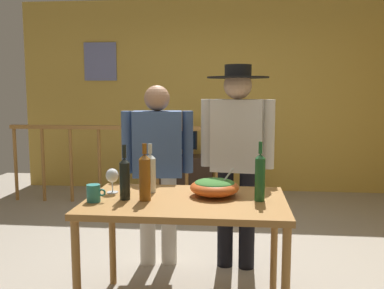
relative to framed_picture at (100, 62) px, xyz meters
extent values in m
plane|color=#9E9384|center=(1.67, -2.80, -1.88)|extent=(7.43, 7.43, 0.00)
cube|color=gold|center=(1.67, 0.06, -0.50)|extent=(5.67, 0.10, 2.75)
cube|color=#727AB2|center=(0.00, 0.00, 0.00)|extent=(0.48, 0.03, 0.55)
cylinder|color=#9E6B33|center=(-0.92, -0.88, -1.40)|extent=(0.04, 0.04, 0.96)
cylinder|color=#9E6B33|center=(-0.53, -0.88, -1.40)|extent=(0.04, 0.04, 0.96)
cylinder|color=#9E6B33|center=(-0.15, -0.88, -1.40)|extent=(0.04, 0.04, 0.96)
cylinder|color=#9E6B33|center=(0.23, -0.88, -1.40)|extent=(0.04, 0.04, 0.96)
cylinder|color=#9E6B33|center=(0.61, -0.88, -1.40)|extent=(0.04, 0.04, 0.96)
cylinder|color=#9E6B33|center=(0.99, -0.88, -1.40)|extent=(0.04, 0.04, 0.96)
cylinder|color=#9E6B33|center=(1.37, -0.88, -1.40)|extent=(0.04, 0.04, 0.96)
cylinder|color=#9E6B33|center=(1.75, -0.88, -1.40)|extent=(0.04, 0.04, 0.96)
cylinder|color=#9E6B33|center=(2.14, -0.88, -1.40)|extent=(0.04, 0.04, 0.96)
cube|color=#9E6B33|center=(0.61, -0.88, -0.89)|extent=(3.13, 0.07, 0.05)
cube|color=#9E6B33|center=(2.14, -0.88, -1.35)|extent=(0.10, 0.10, 1.06)
cube|color=#38281E|center=(1.22, -0.29, -1.61)|extent=(0.90, 0.40, 0.54)
cube|color=black|center=(1.22, -0.29, -1.33)|extent=(0.20, 0.12, 0.02)
cylinder|color=black|center=(1.22, -0.29, -1.28)|extent=(0.03, 0.03, 0.08)
cube|color=black|center=(1.22, -0.32, -1.11)|extent=(0.46, 0.06, 0.26)
cube|color=black|center=(1.22, -0.35, -1.11)|extent=(0.43, 0.01, 0.23)
cube|color=#9E6B33|center=(1.68, -3.57, -1.13)|extent=(1.29, 0.82, 0.04)
cylinder|color=#9E6B33|center=(1.07, -3.94, -1.51)|extent=(0.05, 0.05, 0.73)
cylinder|color=#9E6B33|center=(2.28, -3.94, -1.51)|extent=(0.05, 0.05, 0.73)
cylinder|color=#9E6B33|center=(1.07, -3.20, -1.51)|extent=(0.05, 0.05, 0.73)
cylinder|color=#9E6B33|center=(2.28, -3.20, -1.51)|extent=(0.05, 0.05, 0.73)
ellipsoid|color=#DB5B23|center=(1.85, -3.46, -1.05)|extent=(0.33, 0.33, 0.11)
ellipsoid|color=#38702D|center=(1.85, -3.46, -1.02)|extent=(0.27, 0.27, 0.05)
cylinder|color=silver|center=(1.92, -3.46, -1.00)|extent=(0.12, 0.01, 0.17)
cylinder|color=silver|center=(1.16, -3.45, -1.10)|extent=(0.08, 0.08, 0.01)
cylinder|color=silver|center=(1.16, -3.45, -1.06)|extent=(0.01, 0.01, 0.08)
ellipsoid|color=silver|center=(1.16, -3.45, -0.99)|extent=(0.09, 0.09, 0.10)
cylinder|color=silver|center=(1.41, -3.40, -0.99)|extent=(0.08, 0.08, 0.23)
cone|color=silver|center=(1.41, -3.40, -0.86)|extent=(0.08, 0.08, 0.03)
cylinder|color=silver|center=(1.41, -3.40, -0.81)|extent=(0.03, 0.03, 0.07)
cylinder|color=brown|center=(1.42, -3.62, -0.97)|extent=(0.07, 0.07, 0.27)
cone|color=brown|center=(1.42, -3.62, -0.82)|extent=(0.07, 0.07, 0.03)
cylinder|color=brown|center=(1.42, -3.62, -0.77)|extent=(0.03, 0.03, 0.07)
cylinder|color=black|center=(1.29, -3.61, -0.99)|extent=(0.07, 0.07, 0.24)
cone|color=black|center=(1.29, -3.61, -0.85)|extent=(0.07, 0.07, 0.03)
cylinder|color=black|center=(1.29, -3.61, -0.80)|extent=(0.03, 0.03, 0.09)
cylinder|color=#1E5628|center=(2.15, -3.56, -0.97)|extent=(0.07, 0.07, 0.27)
cone|color=#1E5628|center=(2.15, -3.56, -0.82)|extent=(0.07, 0.07, 0.03)
cylinder|color=#1E5628|center=(2.15, -3.56, -0.77)|extent=(0.02, 0.02, 0.08)
cylinder|color=teal|center=(1.11, -3.69, -1.05)|extent=(0.09, 0.09, 0.11)
torus|color=teal|center=(1.16, -3.69, -1.05)|extent=(0.05, 0.01, 0.05)
cylinder|color=beige|center=(1.44, -2.77, -1.50)|extent=(0.13, 0.13, 0.76)
cylinder|color=beige|center=(1.26, -2.80, -1.50)|extent=(0.13, 0.13, 0.76)
cube|color=#3D5684|center=(1.35, -2.78, -0.85)|extent=(0.43, 0.27, 0.54)
cylinder|color=#3D5684|center=(1.60, -2.75, -0.84)|extent=(0.09, 0.09, 0.51)
cylinder|color=#3D5684|center=(1.10, -2.82, -0.84)|extent=(0.09, 0.09, 0.51)
sphere|color=#A37556|center=(1.35, -2.78, -0.48)|extent=(0.21, 0.21, 0.21)
cylinder|color=black|center=(2.09, -2.80, -1.47)|extent=(0.13, 0.13, 0.82)
cylinder|color=black|center=(1.91, -2.77, -1.47)|extent=(0.13, 0.13, 0.82)
cube|color=beige|center=(2.00, -2.78, -0.77)|extent=(0.43, 0.27, 0.58)
cylinder|color=beige|center=(2.25, -2.82, -0.76)|extent=(0.09, 0.09, 0.55)
cylinder|color=beige|center=(1.75, -2.75, -0.76)|extent=(0.09, 0.09, 0.55)
sphere|color=beige|center=(2.00, -2.78, -0.37)|extent=(0.22, 0.22, 0.22)
cylinder|color=black|center=(2.00, -2.78, -0.31)|extent=(0.49, 0.49, 0.01)
cylinder|color=black|center=(2.00, -2.78, -0.26)|extent=(0.21, 0.21, 0.10)
camera|label=1|loc=(1.99, -6.27, -0.41)|focal=40.46mm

